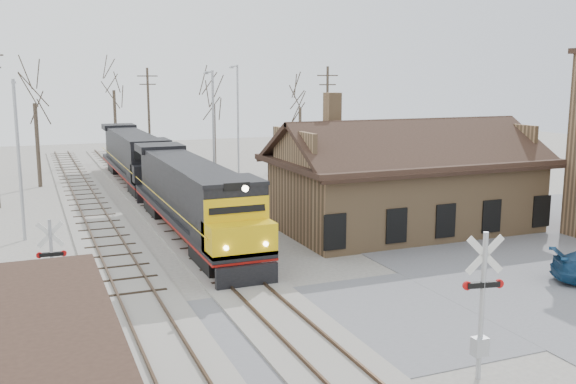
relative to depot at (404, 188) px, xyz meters
name	(u,v)px	position (x,y,z in m)	size (l,w,h in m)	color
ground	(294,333)	(-11.99, -12.00, -2.41)	(140.00, 140.00, 0.00)	#A6A196
road	(294,332)	(-11.99, -12.00, -2.39)	(60.00, 9.00, 0.03)	slate
track_main	(191,234)	(-11.99, 3.00, -2.34)	(3.40, 90.00, 0.24)	#A6A196
track_siding	(108,242)	(-16.49, 3.00, -2.34)	(3.40, 90.00, 0.24)	#A6A196
depot	(404,188)	(0.00, 0.00, 0.00)	(15.20, 9.31, 7.90)	#95724D
locomotive_lead	(193,198)	(-11.99, 2.28, -0.12)	(2.92, 19.58, 4.35)	black
locomotive_trailing	(135,157)	(-11.99, 22.14, -0.12)	(2.92, 19.58, 4.11)	black
crossbuck_near	(482,312)	(-8.28, -17.21, -0.35)	(1.26, 0.34, 4.44)	#A5A8AD
crossbuck_far	(53,271)	(-19.60, -7.30, -0.64)	(1.06, 0.28, 3.71)	#A5A8AD
streetlight_a	(18,151)	(-20.61, 5.60, 2.46)	(0.25, 2.04, 8.67)	#A5A8AD
streetlight_b	(213,130)	(-8.13, 11.77, 2.74)	(0.25, 2.04, 9.22)	#A5A8AD
streetlight_c	(237,116)	(-2.93, 22.41, 3.03)	(0.25, 2.04, 9.79)	#A5A8AD
utility_pole_b	(149,115)	(-8.81, 32.73, 2.65)	(2.00, 0.24, 9.67)	#382D23
utility_pole_c	(327,119)	(4.86, 20.53, 2.67)	(2.00, 0.24, 9.70)	#382D23
tree_b	(34,89)	(-19.38, 23.58, 5.42)	(4.49, 4.49, 10.99)	#382D23
tree_c	(113,78)	(-11.30, 38.84, 6.21)	(4.94, 4.94, 12.09)	#382D23
tree_d	(214,95)	(-2.88, 30.20, 4.65)	(4.05, 4.05, 9.91)	#382D23
tree_e	(300,98)	(5.26, 27.60, 4.32)	(3.86, 3.86, 9.45)	#382D23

